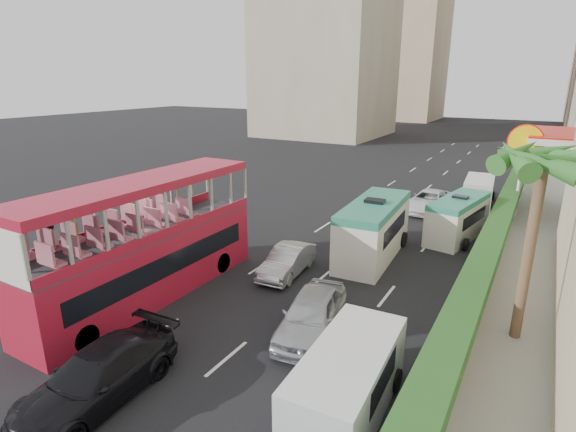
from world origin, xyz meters
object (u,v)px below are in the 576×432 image
Objects in this scene: panel_van_far at (479,191)px; palm_tree at (529,252)px; car_silver_lane_a at (287,274)px; car_black at (101,399)px; van_asset at (428,211)px; minibus_near at (373,230)px; double_decker_bus at (145,240)px; car_silver_lane_b at (311,333)px; panel_van_near at (347,382)px; minibus_far at (458,218)px.

palm_tree reaches higher than panel_van_far.
car_silver_lane_a is 0.63× the size of palm_tree.
panel_van_far is (6.33, 28.05, 0.95)m from car_black.
van_asset is 0.78× the size of minibus_near.
panel_van_far is (9.94, 22.66, -1.58)m from double_decker_bus.
palm_tree is (3.86, -18.66, 2.43)m from panel_van_far.
minibus_near is at bearing -87.71° from van_asset.
van_asset is at bearing 79.65° from car_silver_lane_b.
minibus_near is 14.08m from panel_van_far.
double_decker_bus reaches higher than panel_van_near.
minibus_far is (2.71, -4.81, 1.20)m from van_asset.
double_decker_bus reaches higher than minibus_far.
panel_van_near is 0.77× the size of palm_tree.
palm_tree reaches higher than double_decker_bus.
car_silver_lane_b is 0.89× the size of car_black.
car_black is 20.54m from minibus_far.
car_silver_lane_a is at bearing -127.20° from minibus_near.
panel_van_far is at bearing 72.66° from car_silver_lane_b.
minibus_far is at bearing 53.75° from minibus_near.
minibus_far is at bearing 54.69° from double_decker_bus.
car_silver_lane_b is at bearing 6.22° from double_decker_bus.
palm_tree reaches higher than minibus_far.
palm_tree is at bearing -9.50° from car_silver_lane_a.
palm_tree is at bearing -82.76° from panel_van_far.
panel_van_far is 0.74× the size of palm_tree.
car_silver_lane_b reaches higher than car_black.
minibus_far reaches higher than car_silver_lane_b.
panel_van_near reaches higher than car_silver_lane_a.
van_asset is 0.94× the size of minibus_far.
van_asset is 10.05m from minibus_near.
car_black is 28.77m from panel_van_far.
van_asset is 5.65m from minibus_far.
car_silver_lane_b is at bearing -89.12° from minibus_near.
palm_tree reaches higher than car_silver_lane_b.
car_silver_lane_b is 7.96m from palm_tree.
double_decker_bus is at bearing 164.27° from panel_van_near.
car_silver_lane_a is 18.80m from panel_van_far.
car_silver_lane_a is at bearing -97.65° from van_asset.
car_silver_lane_b is 0.73× the size of palm_tree.
minibus_far is (3.29, 5.12, -0.26)m from minibus_near.
panel_van_near is (6.05, -7.18, 0.99)m from car_silver_lane_a.
double_decker_bus reaches higher than car_black.
car_silver_lane_b is 8.33m from minibus_near.
car_black is at bearing -96.49° from car_silver_lane_a.
minibus_near is 6.09m from minibus_far.
double_decker_bus is at bearing -105.44° from van_asset.
car_black reaches higher than car_silver_lane_a.
car_black is 1.02× the size of van_asset.
car_black is (-0.36, -10.25, 0.00)m from car_silver_lane_a.
minibus_near is at bearing -112.41° from minibus_far.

